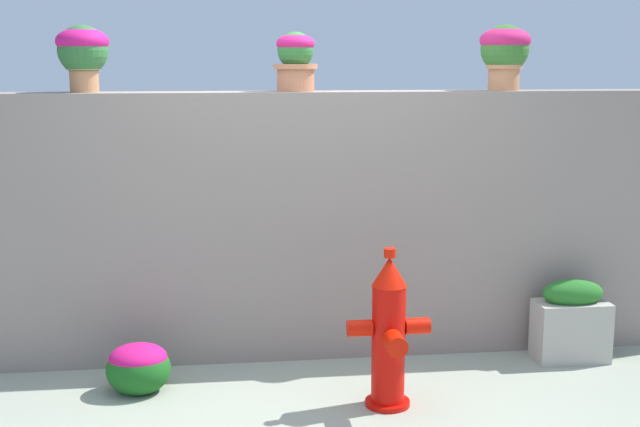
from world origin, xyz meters
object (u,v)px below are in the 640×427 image
at_px(potted_plant_2, 295,58).
at_px(potted_plant_3, 505,50).
at_px(planter_box, 571,322).
at_px(potted_plant_1, 83,51).
at_px(flower_bush_left, 138,366).
at_px(fire_hydrant, 389,335).

height_order(potted_plant_2, potted_plant_3, potted_plant_3).
bearing_deg(planter_box, potted_plant_1, 172.74).
height_order(potted_plant_1, flower_bush_left, potted_plant_1).
bearing_deg(potted_plant_1, planter_box, -7.26).
bearing_deg(potted_plant_3, planter_box, -43.65).
bearing_deg(fire_hydrant, potted_plant_2, 113.90).
height_order(potted_plant_3, flower_bush_left, potted_plant_3).
height_order(potted_plant_3, fire_hydrant, potted_plant_3).
relative_size(potted_plant_1, flower_bush_left, 1.08).
bearing_deg(flower_bush_left, potted_plant_2, 29.96).
bearing_deg(fire_hydrant, planter_box, 23.63).
relative_size(potted_plant_1, potted_plant_2, 1.10).
relative_size(fire_hydrant, planter_box, 1.68).
relative_size(potted_plant_3, flower_bush_left, 1.11).
bearing_deg(fire_hydrant, flower_bush_left, 164.66).
height_order(potted_plant_1, potted_plant_2, potted_plant_1).
xyz_separation_m(potted_plant_1, planter_box, (3.04, -0.39, -1.72)).
bearing_deg(planter_box, potted_plant_2, 167.75).
relative_size(potted_plant_3, fire_hydrant, 0.46).
distance_m(potted_plant_1, flower_bush_left, 1.93).
relative_size(potted_plant_1, planter_box, 0.75).
relative_size(potted_plant_2, flower_bush_left, 0.98).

